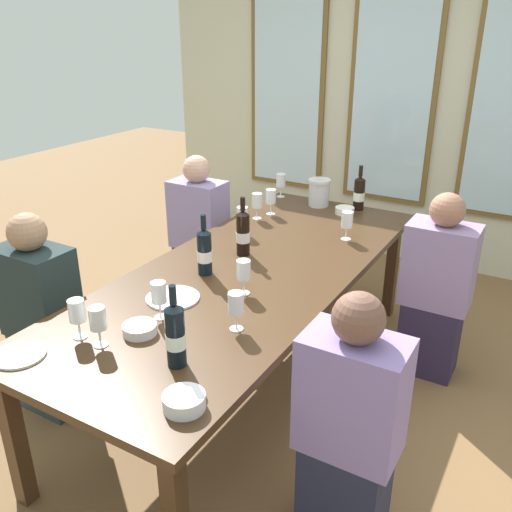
% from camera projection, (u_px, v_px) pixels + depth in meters
% --- Properties ---
extents(ground_plane, '(12.00, 12.00, 0.00)m').
position_uv_depth(ground_plane, '(250.00, 384.00, 3.22)').
color(ground_plane, brown).
extents(back_wall_with_windows, '(4.24, 0.10, 2.90)m').
position_uv_depth(back_wall_with_windows, '(394.00, 87.00, 4.45)').
color(back_wall_with_windows, beige).
rests_on(back_wall_with_windows, ground).
extents(dining_table, '(1.04, 2.62, 0.74)m').
position_uv_depth(dining_table, '(250.00, 279.00, 2.95)').
color(dining_table, '#402917').
rests_on(dining_table, ground).
extents(white_plate_0, '(0.25, 0.25, 0.01)m').
position_uv_depth(white_plate_0, '(173.00, 298.00, 2.61)').
color(white_plate_0, white).
rests_on(white_plate_0, dining_table).
extents(white_plate_1, '(0.21, 0.21, 0.01)m').
position_uv_depth(white_plate_1, '(20.00, 355.00, 2.17)').
color(white_plate_1, white).
rests_on(white_plate_1, dining_table).
extents(metal_pitcher, '(0.16, 0.16, 0.19)m').
position_uv_depth(metal_pitcher, '(319.00, 192.00, 3.87)').
color(metal_pitcher, silver).
rests_on(metal_pitcher, dining_table).
extents(wine_bottle_0, '(0.08, 0.08, 0.31)m').
position_uv_depth(wine_bottle_0, '(359.00, 193.00, 3.78)').
color(wine_bottle_0, black).
rests_on(wine_bottle_0, dining_table).
extents(wine_bottle_1, '(0.08, 0.08, 0.32)m').
position_uv_depth(wine_bottle_1, '(204.00, 252.00, 2.82)').
color(wine_bottle_1, black).
rests_on(wine_bottle_1, dining_table).
extents(wine_bottle_2, '(0.08, 0.08, 0.34)m').
position_uv_depth(wine_bottle_2, '(175.00, 335.00, 2.07)').
color(wine_bottle_2, black).
rests_on(wine_bottle_2, dining_table).
extents(wine_bottle_3, '(0.08, 0.08, 0.33)m').
position_uv_depth(wine_bottle_3, '(243.00, 233.00, 3.05)').
color(wine_bottle_3, black).
rests_on(wine_bottle_3, dining_table).
extents(tasting_bowl_0, '(0.15, 0.15, 0.05)m').
position_uv_depth(tasting_bowl_0, '(184.00, 401.00, 1.87)').
color(tasting_bowl_0, white).
rests_on(tasting_bowl_0, dining_table).
extents(tasting_bowl_1, '(0.13, 0.13, 0.05)m').
position_uv_depth(tasting_bowl_1, '(345.00, 211.00, 3.73)').
color(tasting_bowl_1, white).
rests_on(tasting_bowl_1, dining_table).
extents(tasting_bowl_2, '(0.14, 0.14, 0.04)m').
position_uv_depth(tasting_bowl_2, '(140.00, 329.00, 2.32)').
color(tasting_bowl_2, white).
rests_on(tasting_bowl_2, dining_table).
extents(wine_glass_0, '(0.07, 0.07, 0.17)m').
position_uv_depth(wine_glass_0, '(77.00, 313.00, 2.25)').
color(wine_glass_0, white).
rests_on(wine_glass_0, dining_table).
extents(wine_glass_1, '(0.07, 0.07, 0.17)m').
position_uv_depth(wine_glass_1, '(236.00, 305.00, 2.31)').
color(wine_glass_1, white).
rests_on(wine_glass_1, dining_table).
extents(wine_glass_2, '(0.07, 0.07, 0.17)m').
position_uv_depth(wine_glass_2, '(244.00, 271.00, 2.62)').
color(wine_glass_2, white).
rests_on(wine_glass_2, dining_table).
extents(wine_glass_3, '(0.07, 0.07, 0.17)m').
position_uv_depth(wine_glass_3, '(271.00, 198.00, 3.69)').
color(wine_glass_3, white).
rests_on(wine_glass_3, dining_table).
extents(wine_glass_4, '(0.07, 0.07, 0.17)m').
position_uv_depth(wine_glass_4, '(347.00, 220.00, 3.26)').
color(wine_glass_4, white).
rests_on(wine_glass_4, dining_table).
extents(wine_glass_5, '(0.07, 0.07, 0.17)m').
position_uv_depth(wine_glass_5, '(257.00, 201.00, 3.60)').
color(wine_glass_5, white).
rests_on(wine_glass_5, dining_table).
extents(wine_glass_6, '(0.07, 0.07, 0.17)m').
position_uv_depth(wine_glass_6, '(98.00, 320.00, 2.20)').
color(wine_glass_6, white).
rests_on(wine_glass_6, dining_table).
extents(wine_glass_7, '(0.07, 0.07, 0.17)m').
position_uv_depth(wine_glass_7, '(281.00, 182.00, 4.05)').
color(wine_glass_7, white).
rests_on(wine_glass_7, dining_table).
extents(wine_glass_8, '(0.07, 0.07, 0.17)m').
position_uv_depth(wine_glass_8, '(242.00, 215.00, 3.34)').
color(wine_glass_8, white).
rests_on(wine_glass_8, dining_table).
extents(wine_glass_9, '(0.07, 0.07, 0.17)m').
position_uv_depth(wine_glass_9, '(159.00, 293.00, 2.40)').
color(wine_glass_9, white).
rests_on(wine_glass_9, dining_table).
extents(seated_person_0, '(0.38, 0.24, 1.11)m').
position_uv_depth(seated_person_0, '(199.00, 236.00, 3.95)').
color(seated_person_0, '#262841').
rests_on(seated_person_0, ground).
extents(seated_person_1, '(0.38, 0.24, 1.11)m').
position_uv_depth(seated_person_1, '(436.00, 291.00, 3.15)').
color(seated_person_1, '#2A223E').
rests_on(seated_person_1, ground).
extents(seated_person_2, '(0.38, 0.24, 1.11)m').
position_uv_depth(seated_person_2, '(43.00, 320.00, 2.85)').
color(seated_person_2, '#273638').
rests_on(seated_person_2, ground).
extents(seated_person_3, '(0.38, 0.24, 1.11)m').
position_uv_depth(seated_person_3, '(349.00, 431.00, 2.09)').
color(seated_person_3, '#242740').
rests_on(seated_person_3, ground).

